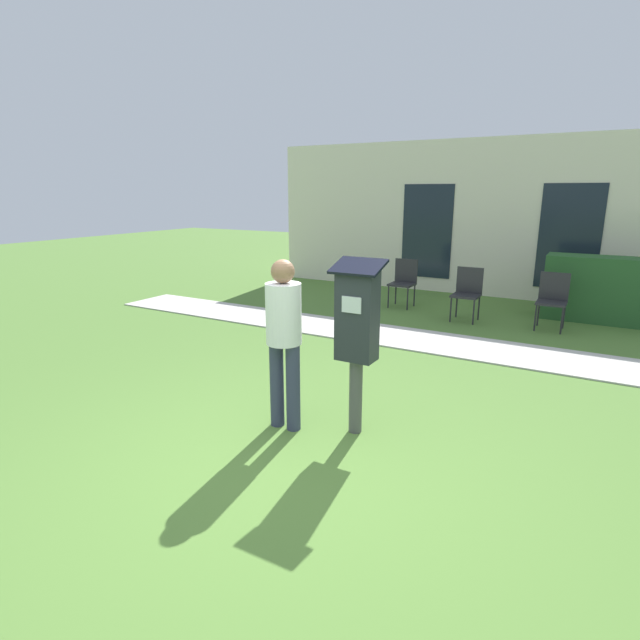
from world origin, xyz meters
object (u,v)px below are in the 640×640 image
parking_meter (357,325)px  outdoor_chair_right (553,296)px  person_standing (284,332)px  outdoor_chair_left (404,279)px  outdoor_chair_middle (468,290)px

parking_meter → outdoor_chair_right: bearing=76.2°
person_standing → outdoor_chair_right: 5.34m
parking_meter → outdoor_chair_right: parking_meter is taller
outdoor_chair_left → outdoor_chair_middle: size_ratio=1.00×
outdoor_chair_middle → person_standing: bearing=-94.6°
outdoor_chair_right → outdoor_chair_middle: bearing=-170.8°
parking_meter → person_standing: size_ratio=1.01×
person_standing → outdoor_chair_middle: person_standing is taller
parking_meter → outdoor_chair_right: 4.94m
person_standing → outdoor_chair_middle: size_ratio=1.76×
outdoor_chair_left → outdoor_chair_right: bearing=-31.0°
outdoor_chair_middle → parking_meter: bearing=-87.5°
outdoor_chair_middle → outdoor_chair_right: bearing=5.1°
person_standing → outdoor_chair_right: size_ratio=1.76×
outdoor_chair_left → outdoor_chair_right: size_ratio=1.00×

